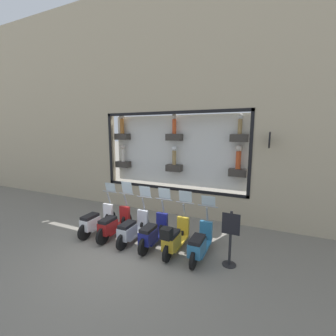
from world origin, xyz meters
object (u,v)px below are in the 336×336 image
scooter_navy_2 (153,233)px  scooter_red_4 (114,224)px  scooter_yellow_1 (174,237)px  scooter_teal_0 (200,243)px  scooter_white_5 (96,221)px  shop_sign_post (230,237)px  scooter_silver_3 (132,229)px

scooter_navy_2 → scooter_red_4: bearing=89.8°
scooter_yellow_1 → scooter_navy_2: bearing=84.8°
scooter_teal_0 → scooter_navy_2: (0.01, 1.47, 0.02)m
scooter_teal_0 → scooter_red_4: (0.01, 2.94, 0.03)m
scooter_white_5 → shop_sign_post: (-0.05, -4.48, 0.34)m
shop_sign_post → scooter_navy_2: bearing=88.8°
scooter_silver_3 → scooter_navy_2: bearing=-89.8°
scooter_yellow_1 → scooter_teal_0: bearing=-85.4°
scooter_white_5 → shop_sign_post: scooter_white_5 is taller
scooter_yellow_1 → scooter_navy_2: size_ratio=1.00×
scooter_yellow_1 → shop_sign_post: 1.58m
scooter_teal_0 → scooter_navy_2: size_ratio=0.99×
scooter_silver_3 → shop_sign_post: bearing=-90.9°
scooter_yellow_1 → scooter_silver_3: bearing=87.5°
scooter_red_4 → shop_sign_post: scooter_red_4 is taller
scooter_red_4 → scooter_white_5: size_ratio=1.00×
scooter_silver_3 → scooter_white_5: bearing=89.9°
scooter_yellow_1 → scooter_silver_3: same height
scooter_red_4 → scooter_white_5: bearing=90.4°
scooter_navy_2 → shop_sign_post: scooter_navy_2 is taller
scooter_navy_2 → scooter_teal_0: bearing=-90.3°
scooter_teal_0 → scooter_red_4: 2.94m
scooter_navy_2 → scooter_silver_3: 0.73m
scooter_silver_3 → scooter_teal_0: bearing=-90.1°
scooter_yellow_1 → scooter_red_4: scooter_red_4 is taller
scooter_navy_2 → scooter_silver_3: scooter_navy_2 is taller
scooter_yellow_1 → scooter_navy_2: 0.74m
scooter_navy_2 → shop_sign_post: size_ratio=1.23×
scooter_navy_2 → scooter_red_4: 1.47m
scooter_yellow_1 → scooter_white_5: (0.07, 2.94, -0.03)m
scooter_red_4 → scooter_yellow_1: bearing=-91.9°
scooter_silver_3 → shop_sign_post: (-0.05, -3.02, 0.35)m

